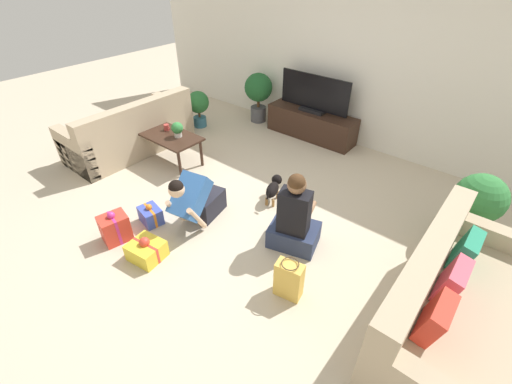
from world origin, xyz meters
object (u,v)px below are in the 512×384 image
(tv, at_px, (314,96))
(tabletop_plant, at_px, (177,129))
(mug, at_px, (167,127))
(gift_box_c, at_px, (151,215))
(sofa_left, at_px, (131,133))
(potted_plant_corner_right, at_px, (479,201))
(coffee_table, at_px, (170,138))
(potted_plant_corner_left, at_px, (198,105))
(gift_box_a, at_px, (146,250))
(tv_console, at_px, (311,124))
(potted_plant_back_left, at_px, (258,92))
(gift_box_b, at_px, (115,228))
(person_kneeling, at_px, (196,200))
(sofa_right, at_px, (450,308))
(gift_bag_a, at_px, (289,280))
(person_sitting, at_px, (294,221))
(dog, at_px, (274,187))

(tv, relative_size, tabletop_plant, 5.60)
(mug, distance_m, tabletop_plant, 0.31)
(gift_box_c, bearing_deg, tv, 85.58)
(sofa_left, bearing_deg, potted_plant_corner_right, 103.18)
(coffee_table, bearing_deg, tabletop_plant, 18.16)
(potted_plant_corner_left, distance_m, gift_box_a, 3.33)
(gift_box_a, bearing_deg, tv_console, 93.24)
(tv, bearing_deg, potted_plant_back_left, -177.47)
(potted_plant_corner_right, relative_size, gift_box_b, 2.21)
(person_kneeling, bearing_deg, sofa_left, 153.46)
(person_kneeling, bearing_deg, sofa_right, -4.73)
(tv_console, relative_size, tv, 1.25)
(gift_box_b, relative_size, mug, 3.25)
(sofa_right, distance_m, gift_box_c, 3.20)
(coffee_table, distance_m, tabletop_plant, 0.24)
(tv, xyz_separation_m, potted_plant_corner_left, (-1.81, -0.92, -0.33))
(sofa_right, xyz_separation_m, person_kneeling, (-2.68, -0.34, 0.02))
(tv_console, bearing_deg, potted_plant_corner_left, -152.93)
(potted_plant_corner_left, distance_m, potted_plant_corner_right, 4.54)
(gift_box_a, distance_m, gift_box_c, 0.59)
(sofa_right, height_order, potted_plant_corner_left, sofa_right)
(tv, distance_m, potted_plant_corner_left, 2.06)
(gift_box_c, bearing_deg, person_kneeling, 40.32)
(person_kneeling, height_order, gift_bag_a, person_kneeling)
(potted_plant_corner_right, xyz_separation_m, person_kneeling, (-2.54, -1.66, -0.24))
(coffee_table, height_order, gift_bag_a, coffee_table)
(person_sitting, bearing_deg, gift_box_b, 20.90)
(tv, xyz_separation_m, gift_box_c, (-0.25, -3.18, -0.63))
(person_kneeling, bearing_deg, potted_plant_corner_right, 21.31)
(potted_plant_corner_right, bearing_deg, dog, -160.99)
(mug, bearing_deg, tabletop_plant, -6.40)
(sofa_left, bearing_deg, sofa_right, 87.31)
(dog, bearing_deg, person_sitting, 122.44)
(tv, relative_size, gift_box_c, 4.04)
(sofa_right, relative_size, coffee_table, 1.95)
(tv_console, distance_m, person_sitting, 2.73)
(person_kneeling, xyz_separation_m, gift_box_b, (-0.49, -0.80, -0.16))
(potted_plant_corner_right, distance_m, gift_bag_a, 2.18)
(tv_console, relative_size, tabletop_plant, 7.00)
(tv_console, bearing_deg, person_kneeling, -86.16)
(potted_plant_corner_right, bearing_deg, coffee_table, -166.63)
(mug, bearing_deg, dog, 3.45)
(gift_box_c, bearing_deg, potted_plant_corner_right, 34.29)
(person_kneeling, height_order, gift_box_c, person_kneeling)
(potted_plant_back_left, relative_size, gift_box_a, 2.37)
(coffee_table, bearing_deg, sofa_left, -167.84)
(tv_console, distance_m, gift_box_b, 3.62)
(sofa_left, bearing_deg, tv_console, 138.98)
(sofa_right, distance_m, potted_plant_corner_left, 4.93)
(gift_bag_a, relative_size, tabletop_plant, 1.89)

